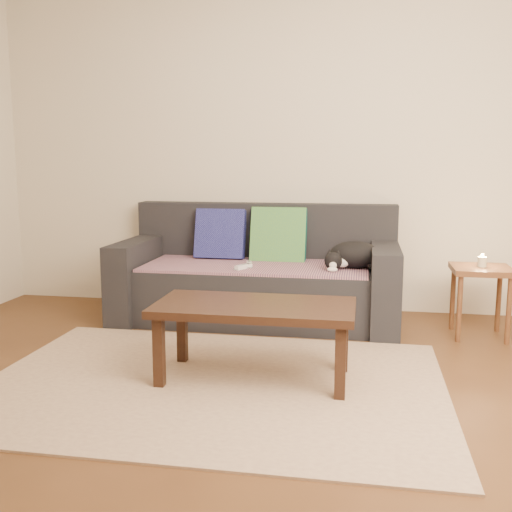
{
  "coord_description": "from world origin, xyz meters",
  "views": [
    {
      "loc": [
        0.79,
        -2.87,
        1.21
      ],
      "look_at": [
        0.05,
        1.2,
        0.55
      ],
      "focal_mm": 42.0,
      "sensor_mm": 36.0,
      "label": 1
    }
  ],
  "objects_px": {
    "coffee_table": "(254,313)",
    "side_table": "(481,279)",
    "sofa": "(258,279)",
    "wii_remote_a": "(249,264)",
    "cat": "(353,255)",
    "wii_remote_b": "(243,267)"
  },
  "relations": [
    {
      "from": "sofa",
      "to": "wii_remote_a",
      "type": "height_order",
      "value": "sofa"
    },
    {
      "from": "sofa",
      "to": "cat",
      "type": "relative_size",
      "value": 4.69
    },
    {
      "from": "wii_remote_b",
      "to": "wii_remote_a",
      "type": "bearing_deg",
      "value": 11.59
    },
    {
      "from": "cat",
      "to": "wii_remote_a",
      "type": "xyz_separation_m",
      "value": [
        -0.75,
        -0.07,
        -0.08
      ]
    },
    {
      "from": "cat",
      "to": "wii_remote_b",
      "type": "distance_m",
      "value": 0.8
    },
    {
      "from": "wii_remote_a",
      "to": "wii_remote_b",
      "type": "relative_size",
      "value": 1.0
    },
    {
      "from": "wii_remote_a",
      "to": "wii_remote_b",
      "type": "bearing_deg",
      "value": 151.84
    },
    {
      "from": "sofa",
      "to": "wii_remote_a",
      "type": "relative_size",
      "value": 14.0
    },
    {
      "from": "wii_remote_b",
      "to": "side_table",
      "type": "height_order",
      "value": "side_table"
    },
    {
      "from": "side_table",
      "to": "cat",
      "type": "bearing_deg",
      "value": 174.31
    },
    {
      "from": "cat",
      "to": "side_table",
      "type": "relative_size",
      "value": 0.91
    },
    {
      "from": "coffee_table",
      "to": "side_table",
      "type": "bearing_deg",
      "value": 38.69
    },
    {
      "from": "sofa",
      "to": "cat",
      "type": "bearing_deg",
      "value": -8.91
    },
    {
      "from": "sofa",
      "to": "side_table",
      "type": "bearing_deg",
      "value": -7.15
    },
    {
      "from": "wii_remote_a",
      "to": "coffee_table",
      "type": "height_order",
      "value": "wii_remote_a"
    },
    {
      "from": "wii_remote_b",
      "to": "side_table",
      "type": "distance_m",
      "value": 1.66
    },
    {
      "from": "wii_remote_a",
      "to": "wii_remote_b",
      "type": "distance_m",
      "value": 0.11
    },
    {
      "from": "wii_remote_a",
      "to": "side_table",
      "type": "relative_size",
      "value": 0.31
    },
    {
      "from": "sofa",
      "to": "coffee_table",
      "type": "distance_m",
      "value": 1.33
    },
    {
      "from": "wii_remote_a",
      "to": "side_table",
      "type": "height_order",
      "value": "side_table"
    },
    {
      "from": "sofa",
      "to": "side_table",
      "type": "height_order",
      "value": "sofa"
    },
    {
      "from": "sofa",
      "to": "wii_remote_b",
      "type": "xyz_separation_m",
      "value": [
        -0.06,
        -0.29,
        0.15
      ]
    }
  ]
}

